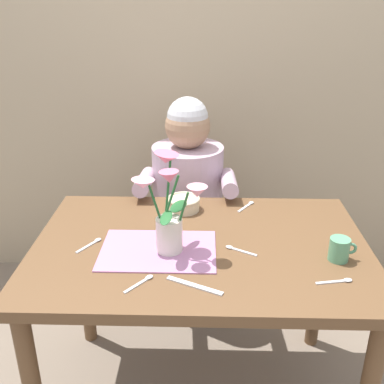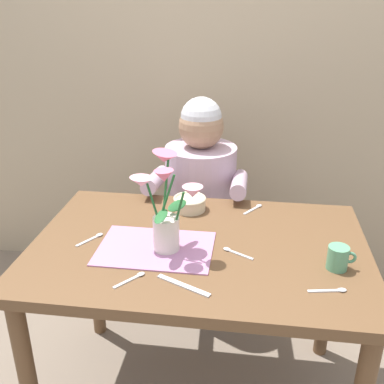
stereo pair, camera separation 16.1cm
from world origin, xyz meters
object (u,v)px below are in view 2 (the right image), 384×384
Objects in this scene: seated_person at (200,212)px; ceramic_mug at (338,258)px; ceramic_bowl at (190,203)px; dinner_knife at (183,285)px; flower_vase at (166,209)px.

ceramic_mug is at bearing -50.76° from seated_person.
ceramic_mug is (0.54, -0.37, 0.01)m from ceramic_bowl.
ceramic_mug is at bearing 45.00° from dinner_knife.
flower_vase is 3.78× the size of ceramic_mug.
dinner_knife is (0.06, -0.53, -0.03)m from ceramic_bowl.
seated_person reaches higher than ceramic_bowl.
seated_person is 8.35× the size of ceramic_bowl.
ceramic_bowl is at bearing 122.01° from dinner_knife.
flower_vase reaches higher than ceramic_bowl.
dinner_knife is at bearing -83.93° from ceramic_bowl.
seated_person reaches higher than dinner_knife.
seated_person is at bearing 126.97° from ceramic_mug.
seated_person is 0.90m from dinner_knife.
ceramic_bowl reaches higher than dinner_knife.
flower_vase is 0.27m from dinner_knife.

